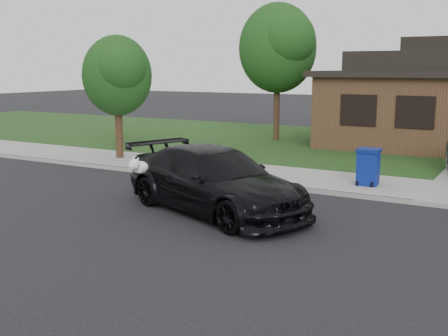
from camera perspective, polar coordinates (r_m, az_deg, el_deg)
The scene contains 8 objects.
ground at distance 13.46m, azimuth -0.29°, elevation -4.93°, with size 120.00×120.00×0.00m, color black.
sidewalk at distance 17.84m, azimuth 7.78°, elevation -1.07°, with size 60.00×3.00×0.12m, color gray.
curb at distance 16.48m, azimuth 5.82°, elevation -1.96°, with size 60.00×0.12×0.12m, color gray.
lawn at distance 25.34m, azimuth 14.61°, elevation 2.01°, with size 60.00×13.00×0.13m, color #193814.
sedan at distance 13.70m, azimuth -0.96°, elevation -1.26°, with size 5.89×4.02×1.58m.
recycling_bin at distance 16.90m, azimuth 14.44°, elevation 0.14°, with size 0.69×0.72×1.07m.
tree_0 at distance 26.47m, azimuth 5.69°, elevation 12.20°, with size 3.78×3.60×6.34m.
tree_2 at distance 21.47m, azimuth -10.71°, elevation 9.34°, with size 2.73×2.60×4.59m.
Camera 1 is at (6.52, -11.25, 3.50)m, focal length 45.00 mm.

